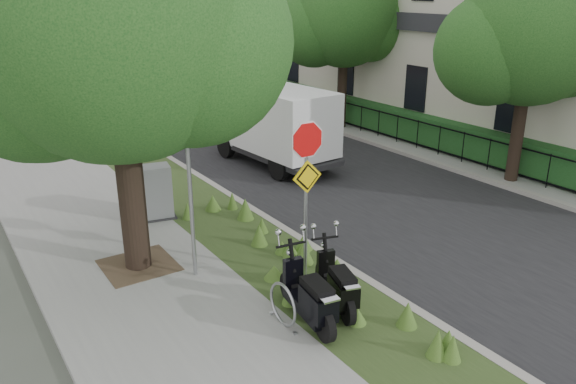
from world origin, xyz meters
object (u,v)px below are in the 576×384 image
(sign_assembly, at_px, (307,168))
(box_truck, at_px, (275,123))
(scooter_near, at_px, (339,290))
(utility_cabinet, at_px, (153,193))
(scooter_far, at_px, (312,303))

(sign_assembly, xyz_separation_m, box_truck, (3.61, 6.81, -0.93))
(scooter_near, relative_size, box_truck, 0.35)
(sign_assembly, relative_size, scooter_near, 1.89)
(sign_assembly, relative_size, box_truck, 0.66)
(sign_assembly, relative_size, utility_cabinet, 2.45)
(sign_assembly, bearing_deg, box_truck, 62.05)
(scooter_far, relative_size, utility_cabinet, 1.43)
(scooter_far, xyz_separation_m, utility_cabinet, (-0.47, 5.95, 0.19))
(box_truck, bearing_deg, scooter_near, -115.37)
(utility_cabinet, bearing_deg, sign_assembly, -72.57)
(scooter_far, xyz_separation_m, box_truck, (4.54, 8.30, 0.84))
(scooter_near, height_order, utility_cabinet, utility_cabinet)
(sign_assembly, bearing_deg, scooter_near, -100.94)
(scooter_far, distance_m, box_truck, 9.50)
(sign_assembly, height_order, scooter_near, sign_assembly)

